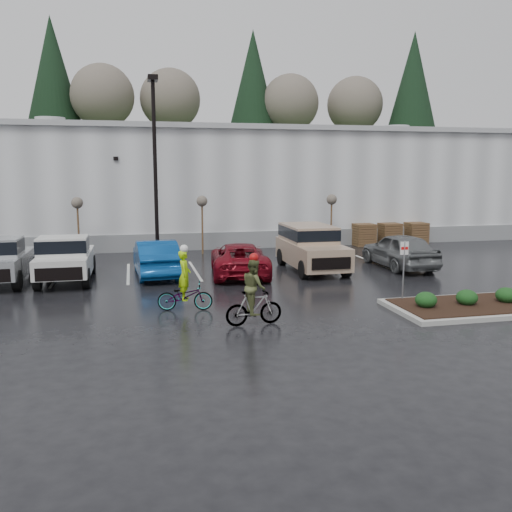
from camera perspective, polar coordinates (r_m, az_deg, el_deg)
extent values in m
plane|color=black|center=(17.91, 4.57, -5.85)|extent=(120.00, 120.00, 0.00)
cube|color=#A8ABAD|center=(38.86, -5.21, 7.43)|extent=(60.00, 15.00, 7.00)
cube|color=slate|center=(31.65, -3.28, 1.63)|extent=(60.00, 0.12, 1.00)
cube|color=#999B9E|center=(38.92, -5.28, 12.66)|extent=(60.50, 15.50, 0.30)
cube|color=#243F1A|center=(61.74, -8.11, 7.52)|extent=(80.00, 25.00, 6.00)
cylinder|color=black|center=(28.52, -10.55, 8.73)|extent=(0.20, 0.20, 9.00)
cube|color=black|center=(28.87, -10.83, 17.90)|extent=(0.50, 1.00, 0.25)
cylinder|color=#48291C|center=(29.80, -18.17, 2.46)|extent=(0.10, 0.10, 2.80)
sphere|color=#544C43|center=(29.67, -18.32, 5.34)|extent=(0.60, 0.60, 0.60)
cylinder|color=#48291C|center=(29.90, -5.67, 2.90)|extent=(0.10, 0.10, 2.80)
sphere|color=#544C43|center=(29.78, -5.71, 5.77)|extent=(0.60, 0.60, 0.60)
cylinder|color=#48291C|center=(31.72, 7.92, 3.21)|extent=(0.10, 0.10, 2.80)
sphere|color=#544C43|center=(31.61, 7.98, 5.92)|extent=(0.60, 0.60, 0.60)
cube|color=#48291C|center=(33.68, 11.27, 2.22)|extent=(1.20, 1.20, 1.35)
cube|color=#48291C|center=(34.40, 13.86, 2.27)|extent=(1.20, 1.20, 1.35)
cube|color=#48291C|center=(35.25, 16.47, 2.32)|extent=(1.20, 1.20, 1.35)
cube|color=gray|center=(20.26, 24.79, -4.69)|extent=(8.00, 3.00, 0.15)
cube|color=black|center=(20.24, 24.81, -4.43)|extent=(7.60, 2.60, 0.04)
ellipsoid|color=#123514|center=(18.52, 17.46, -4.43)|extent=(0.70, 0.70, 0.52)
ellipsoid|color=#123514|center=(19.31, 21.32, -4.09)|extent=(0.70, 0.70, 0.52)
ellipsoid|color=#123514|center=(20.18, 24.85, -3.76)|extent=(0.70, 0.70, 0.52)
cylinder|color=gray|center=(19.30, 15.26, -1.70)|extent=(0.05, 0.05, 2.20)
cube|color=white|center=(19.17, 15.36, 0.80)|extent=(0.30, 0.02, 0.45)
cube|color=red|center=(19.16, 15.38, 0.79)|extent=(0.26, 0.02, 0.10)
imported|color=navy|center=(24.05, -10.51, -0.18)|extent=(1.96, 4.92, 1.59)
imported|color=maroon|center=(23.82, -1.78, -0.31)|extent=(2.97, 5.39, 1.43)
imported|color=slate|center=(26.45, 14.86, 0.59)|extent=(2.02, 4.92, 1.67)
imported|color=#3F3F44|center=(18.07, -7.48, -4.21)|extent=(1.88, 0.90, 0.95)
imported|color=#94CD0B|center=(17.92, -7.53, -2.02)|extent=(0.49, 0.66, 1.66)
sphere|color=silver|center=(17.77, -7.59, 0.75)|extent=(0.27, 0.27, 0.27)
imported|color=#3F3F44|center=(16.22, -0.22, -5.49)|extent=(1.72, 0.65, 1.05)
imported|color=#484F2A|center=(16.07, -0.22, -3.24)|extent=(0.51, 0.84, 1.66)
sphere|color=#990C0C|center=(15.90, -0.22, -0.16)|extent=(0.27, 0.27, 0.27)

